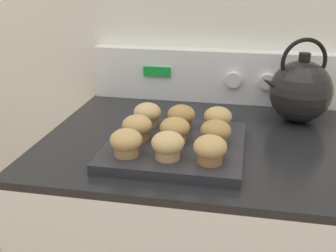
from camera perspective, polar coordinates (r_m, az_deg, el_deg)
wall_back at (r=1.35m, az=6.49°, el=14.77°), size 8.00×0.05×2.40m
control_panel at (r=1.33m, az=6.06°, el=6.78°), size 0.75×0.07×0.16m
muffin_pan at (r=0.98m, az=1.02°, el=-2.74°), size 0.31×0.31×0.02m
muffin_r0_c0 at (r=0.90m, az=-5.69°, el=-2.20°), size 0.07×0.07×0.06m
muffin_r0_c1 at (r=0.88m, az=-0.03°, el=-2.60°), size 0.07×0.07×0.06m
muffin_r0_c2 at (r=0.87m, az=5.72°, el=-3.13°), size 0.07×0.07×0.06m
muffin_r1_c0 at (r=0.98m, az=-4.21°, el=-0.17°), size 0.07×0.07×0.06m
muffin_r1_c1 at (r=0.97m, az=0.94°, el=-0.53°), size 0.07×0.07×0.06m
muffin_r1_c2 at (r=0.96m, az=6.48°, el=-0.90°), size 0.07×0.07×0.06m
muffin_r2_c0 at (r=1.07m, az=-2.81°, el=1.61°), size 0.07×0.07×0.06m
muffin_r2_c1 at (r=1.05m, az=1.81°, el=1.30°), size 0.07×0.07×0.06m
muffin_r2_c2 at (r=1.04m, az=6.77°, el=1.01°), size 0.07×0.07×0.06m
tea_kettle at (r=1.20m, az=17.47°, el=4.66°), size 0.20×0.17×0.23m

